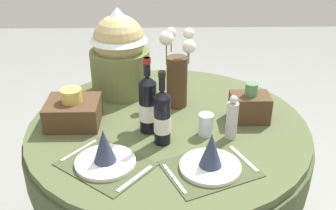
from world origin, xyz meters
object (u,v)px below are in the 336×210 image
(flower_vase, at_px, (177,73))
(pepper_mill, at_px, (232,119))
(wine_bottle_left, at_px, (148,104))
(woven_basket_side_left, at_px, (73,111))
(dining_table, at_px, (168,146))
(wine_bottle_centre, at_px, (162,117))
(place_setting_right, at_px, (211,159))
(tumbler_near_left, at_px, (206,125))
(place_setting_left, at_px, (105,155))
(woven_basket_side_right, at_px, (250,106))
(gift_tub_back_left, at_px, (119,49))

(flower_vase, xyz_separation_m, pepper_mill, (0.22, -0.30, -0.09))
(wine_bottle_left, distance_m, woven_basket_side_left, 0.36)
(dining_table, xyz_separation_m, wine_bottle_centre, (-0.03, -0.16, 0.25))
(place_setting_right, height_order, tumbler_near_left, place_setting_right)
(place_setting_left, height_order, wine_bottle_left, wine_bottle_left)
(tumbler_near_left, bearing_deg, wine_bottle_left, 171.15)
(woven_basket_side_left, relative_size, woven_basket_side_right, 1.28)
(dining_table, bearing_deg, woven_basket_side_left, 178.61)
(dining_table, height_order, flower_vase, flower_vase)
(pepper_mill, distance_m, gift_tub_back_left, 0.72)
(flower_vase, relative_size, wine_bottle_centre, 1.26)
(wine_bottle_left, relative_size, pepper_mill, 1.71)
(tumbler_near_left, relative_size, pepper_mill, 0.49)
(tumbler_near_left, distance_m, pepper_mill, 0.12)
(gift_tub_back_left, bearing_deg, pepper_mill, -42.84)
(place_setting_right, height_order, gift_tub_back_left, gift_tub_back_left)
(wine_bottle_centre, bearing_deg, gift_tub_back_left, 112.97)
(dining_table, distance_m, woven_basket_side_left, 0.48)
(place_setting_right, bearing_deg, dining_table, 113.59)
(gift_tub_back_left, bearing_deg, place_setting_left, -90.76)
(wine_bottle_centre, relative_size, gift_tub_back_left, 0.72)
(pepper_mill, xyz_separation_m, woven_basket_side_right, (0.11, 0.16, -0.02))
(flower_vase, bearing_deg, woven_basket_side_left, -161.38)
(dining_table, relative_size, woven_basket_side_left, 5.49)
(flower_vase, height_order, pepper_mill, flower_vase)
(wine_bottle_left, relative_size, wine_bottle_centre, 1.06)
(wine_bottle_left, distance_m, wine_bottle_centre, 0.12)
(woven_basket_side_right, bearing_deg, woven_basket_side_left, -178.70)
(wine_bottle_left, distance_m, tumbler_near_left, 0.27)
(dining_table, xyz_separation_m, tumbler_near_left, (0.16, -0.10, 0.18))
(pepper_mill, relative_size, woven_basket_side_right, 1.09)
(flower_vase, distance_m, gift_tub_back_left, 0.35)
(flower_vase, height_order, wine_bottle_centre, flower_vase)
(tumbler_near_left, bearing_deg, place_setting_right, -91.81)
(wine_bottle_centre, distance_m, pepper_mill, 0.30)
(wine_bottle_centre, height_order, tumbler_near_left, wine_bottle_centre)
(wine_bottle_centre, relative_size, woven_basket_side_left, 1.37)
(flower_vase, bearing_deg, wine_bottle_centre, -102.71)
(pepper_mill, relative_size, gift_tub_back_left, 0.44)
(place_setting_left, height_order, flower_vase, flower_vase)
(place_setting_left, distance_m, wine_bottle_left, 0.32)
(wine_bottle_centre, distance_m, woven_basket_side_right, 0.46)
(place_setting_right, distance_m, wine_bottle_left, 0.40)
(woven_basket_side_right, bearing_deg, pepper_mill, -124.93)
(gift_tub_back_left, relative_size, woven_basket_side_left, 1.91)
(dining_table, bearing_deg, gift_tub_back_left, 124.94)
(tumbler_near_left, height_order, woven_basket_side_right, woven_basket_side_right)
(gift_tub_back_left, distance_m, woven_basket_side_right, 0.73)
(gift_tub_back_left, bearing_deg, place_setting_right, -60.47)
(flower_vase, xyz_separation_m, tumbler_near_left, (0.12, -0.28, -0.13))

